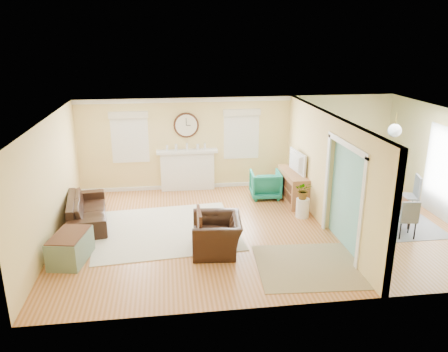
{
  "coord_description": "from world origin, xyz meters",
  "views": [
    {
      "loc": [
        -2.04,
        -8.96,
        4.24
      ],
      "look_at": [
        -0.8,
        0.3,
        1.2
      ],
      "focal_mm": 35.0,
      "sensor_mm": 36.0,
      "label": 1
    }
  ],
  "objects": [
    {
      "name": "wall_clock",
      "position": [
        -1.5,
        2.97,
        1.85
      ],
      "size": [
        0.7,
        0.07,
        0.7
      ],
      "color": "#4E2412",
      "rests_on": "wall_back"
    },
    {
      "name": "rug_cream",
      "position": [
        -2.15,
        0.19,
        0.01
      ],
      "size": [
        3.39,
        3.0,
        0.02
      ],
      "primitive_type": "cube",
      "rotation": [
        0.0,
        0.0,
        0.08
      ],
      "color": "beige",
      "rests_on": "floor"
    },
    {
      "name": "window_right",
      "position": [
        0.05,
        2.95,
        1.66
      ],
      "size": [
        1.05,
        0.13,
        1.42
      ],
      "color": "white",
      "rests_on": "wall_back"
    },
    {
      "name": "trunk",
      "position": [
        -4.0,
        -0.98,
        0.28
      ],
      "size": [
        0.78,
        1.08,
        0.57
      ],
      "color": "slate",
      "rests_on": "floor"
    },
    {
      "name": "rug_jute",
      "position": [
        0.67,
        -1.82,
        0.01
      ],
      "size": [
        2.3,
        1.93,
        0.01
      ],
      "primitive_type": "cube",
      "rotation": [
        0.0,
        0.0,
        -0.06
      ],
      "color": "tan",
      "rests_on": "floor"
    },
    {
      "name": "wall_front",
      "position": [
        0.0,
        -3.0,
        1.3
      ],
      "size": [
        9.0,
        0.02,
        2.6
      ],
      "primitive_type": "cube",
      "color": "#E9D179",
      "rests_on": "ground"
    },
    {
      "name": "tv",
      "position": [
        1.21,
        1.59,
        1.08
      ],
      "size": [
        0.23,
        0.99,
        0.57
      ],
      "primitive_type": "imported",
      "rotation": [
        0.0,
        0.0,
        1.68
      ],
      "color": "black",
      "rests_on": "credenza"
    },
    {
      "name": "dining_chair_s",
      "position": [
        3.04,
        -0.84,
        0.51
      ],
      "size": [
        0.44,
        0.44,
        0.88
      ],
      "color": "gray",
      "rests_on": "floor"
    },
    {
      "name": "dining_table",
      "position": [
        3.01,
        0.26,
        0.3
      ],
      "size": [
        1.01,
        1.73,
        0.6
      ],
      "primitive_type": "imported",
      "rotation": [
        0.0,
        0.0,
        1.53
      ],
      "color": "#4E2412",
      "rests_on": "floor"
    },
    {
      "name": "floor",
      "position": [
        0.0,
        0.0,
        0.0
      ],
      "size": [
        9.0,
        9.0,
        0.0
      ],
      "primitive_type": "plane",
      "color": "#A25C24",
      "rests_on": "ground"
    },
    {
      "name": "dining_chair_n",
      "position": [
        3.02,
        1.28,
        0.54
      ],
      "size": [
        0.48,
        0.48,
        0.92
      ],
      "color": "gray",
      "rests_on": "floor"
    },
    {
      "name": "wall_back",
      "position": [
        0.0,
        3.0,
        1.3
      ],
      "size": [
        9.0,
        0.02,
        2.6
      ],
      "primitive_type": "cube",
      "color": "#E9D179",
      "rests_on": "ground"
    },
    {
      "name": "garden_stool",
      "position": [
        1.15,
        0.51,
        0.24
      ],
      "size": [
        0.32,
        0.32,
        0.47
      ],
      "primitive_type": "cylinder",
      "color": "white",
      "rests_on": "floor"
    },
    {
      "name": "partition",
      "position": [
        1.51,
        0.28,
        1.36
      ],
      "size": [
        0.17,
        6.0,
        2.6
      ],
      "color": "#E9D179",
      "rests_on": "ground"
    },
    {
      "name": "pendant",
      "position": [
        3.0,
        0.0,
        2.2
      ],
      "size": [
        0.3,
        0.3,
        0.55
      ],
      "color": "gold",
      "rests_on": "ceiling"
    },
    {
      "name": "rug_grey",
      "position": [
        3.01,
        0.26,
        0.01
      ],
      "size": [
        2.19,
        2.74,
        0.01
      ],
      "primitive_type": "cube",
      "color": "gray",
      "rests_on": "floor"
    },
    {
      "name": "green_chair",
      "position": [
        0.55,
        1.96,
        0.37
      ],
      "size": [
        0.83,
        0.85,
        0.73
      ],
      "primitive_type": "imported",
      "rotation": [
        0.0,
        0.0,
        3.08
      ],
      "color": "#1D725C",
      "rests_on": "floor"
    },
    {
      "name": "eames_chair",
      "position": [
        -1.11,
        -0.95,
        0.36
      ],
      "size": [
        1.07,
        1.2,
        0.72
      ],
      "primitive_type": "imported",
      "rotation": [
        0.0,
        0.0,
        -1.66
      ],
      "color": "black",
      "rests_on": "floor"
    },
    {
      "name": "french_doors",
      "position": [
        4.45,
        0.0,
        1.1
      ],
      "size": [
        0.06,
        1.7,
        2.2
      ],
      "color": "white",
      "rests_on": "ground"
    },
    {
      "name": "potted_plant",
      "position": [
        1.15,
        0.51,
        0.69
      ],
      "size": [
        0.48,
        0.44,
        0.44
      ],
      "primitive_type": "imported",
      "rotation": [
        0.0,
        0.0,
        5.97
      ],
      "color": "#337F33",
      "rests_on": "garden_stool"
    },
    {
      "name": "sofa",
      "position": [
        -3.97,
        0.87,
        0.31
      ],
      "size": [
        1.15,
        2.26,
        0.63
      ],
      "primitive_type": "imported",
      "rotation": [
        0.0,
        0.0,
        1.72
      ],
      "color": "black",
      "rests_on": "floor"
    },
    {
      "name": "wall_left",
      "position": [
        -4.5,
        0.0,
        1.3
      ],
      "size": [
        0.02,
        6.0,
        2.6
      ],
      "primitive_type": "cube",
      "color": "#E9D179",
      "rests_on": "ground"
    },
    {
      "name": "fireplace",
      "position": [
        -1.5,
        2.88,
        0.6
      ],
      "size": [
        1.7,
        0.3,
        1.17
      ],
      "color": "white",
      "rests_on": "ground"
    },
    {
      "name": "window_left",
      "position": [
        -3.05,
        2.95,
        1.66
      ],
      "size": [
        1.05,
        0.13,
        1.42
      ],
      "color": "white",
      "rests_on": "wall_back"
    },
    {
      "name": "credenza",
      "position": [
        1.23,
        1.59,
        0.4
      ],
      "size": [
        0.5,
        1.48,
        0.8
      ],
      "color": "#A7734B",
      "rests_on": "floor"
    },
    {
      "name": "dining_chair_e",
      "position": [
        3.71,
        0.28,
        0.6
      ],
      "size": [
        0.56,
        0.56,
        1.02
      ],
      "color": "gray",
      "rests_on": "floor"
    },
    {
      "name": "ceiling",
      "position": [
        0.0,
        0.0,
        2.6
      ],
      "size": [
        9.0,
        6.0,
        0.02
      ],
      "primitive_type": "cube",
      "color": "white",
      "rests_on": "wall_back"
    },
    {
      "name": "dining_chair_w",
      "position": [
        2.27,
        0.24,
        0.55
      ],
      "size": [
        0.43,
        0.43,
        0.94
      ],
      "color": "white",
      "rests_on": "floor"
    }
  ]
}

